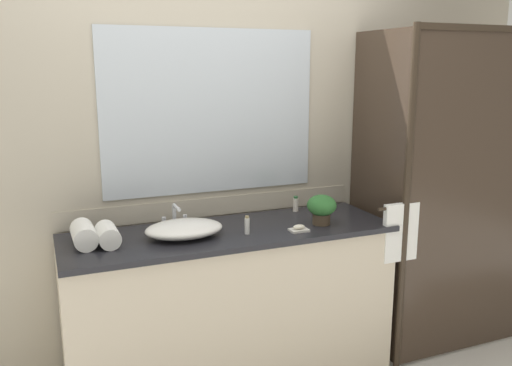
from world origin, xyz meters
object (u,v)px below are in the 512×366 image
Objects in this scene: rolled_towel_near_edge at (84,234)px; potted_plant at (322,207)px; amenity_bottle_conditioner at (247,225)px; sink_basin at (184,229)px; rolled_towel_middle at (108,235)px; amenity_bottle_body_wash at (296,204)px; faucet at (175,219)px; soap_dish at (299,229)px.

potted_plant is at bearing -5.38° from rolled_towel_near_edge.
sink_basin is at bearing 165.67° from amenity_bottle_conditioner.
rolled_towel_middle is at bearing 175.99° from potted_plant.
rolled_towel_near_edge is (-0.82, 0.13, 0.01)m from amenity_bottle_conditioner.
rolled_towel_near_edge is 1.18× the size of rolled_towel_middle.
amenity_bottle_body_wash is 0.54m from amenity_bottle_conditioner.
faucet reaches higher than rolled_towel_middle.
potted_plant is 0.21m from soap_dish.
rolled_towel_near_edge is at bearing 170.16° from soap_dish.
rolled_towel_middle is (-0.71, 0.09, 0.01)m from amenity_bottle_conditioner.
amenity_bottle_body_wash is at bearing 10.95° from rolled_towel_middle.
amenity_bottle_body_wash is 0.42× the size of rolled_towel_near_edge.
faucet is 0.69m from soap_dish.
sink_basin is 2.41× the size of faucet.
amenity_bottle_conditioner reaches higher than soap_dish.
rolled_towel_middle is (-0.39, 0.01, 0.01)m from sink_basin.
faucet is 1.79× the size of amenity_bottle_body_wash.
potted_plant reaches higher than amenity_bottle_conditioner.
rolled_towel_near_edge is (-0.50, -0.15, 0.01)m from faucet.
potted_plant is at bearing 1.18° from amenity_bottle_conditioner.
faucet is at bearing 160.79° from potted_plant.
sink_basin is 0.62m from soap_dish.
amenity_bottle_body_wash is at bearing 16.82° from sink_basin.
rolled_towel_near_edge is at bearing 174.62° from potted_plant.
sink_basin is 2.11× the size of rolled_towel_middle.
amenity_bottle_body_wash is 1.28m from rolled_towel_near_edge.
potted_plant reaches higher than rolled_towel_middle.
amenity_bottle_conditioner is at bearing -8.97° from rolled_towel_near_edge.
faucet is 0.74× the size of rolled_towel_near_edge.
potted_plant is 1.17m from rolled_towel_middle.
potted_plant is 0.74× the size of rolled_towel_near_edge.
soap_dish is at bearing -12.36° from amenity_bottle_conditioner.
potted_plant is 0.31m from amenity_bottle_body_wash.
amenity_bottle_conditioner reaches higher than amenity_bottle_body_wash.
amenity_bottle_conditioner is 0.71m from rolled_towel_middle.
faucet is at bearing 16.85° from rolled_towel_near_edge.
faucet is 0.88× the size of rolled_towel_middle.
amenity_bottle_conditioner is at bearing -144.74° from amenity_bottle_body_wash.
amenity_bottle_conditioner is at bearing -178.82° from potted_plant.
rolled_towel_near_edge reaches higher than amenity_bottle_conditioner.
potted_plant reaches higher than sink_basin.
rolled_towel_near_edge is (-1.27, 0.12, -0.04)m from potted_plant.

